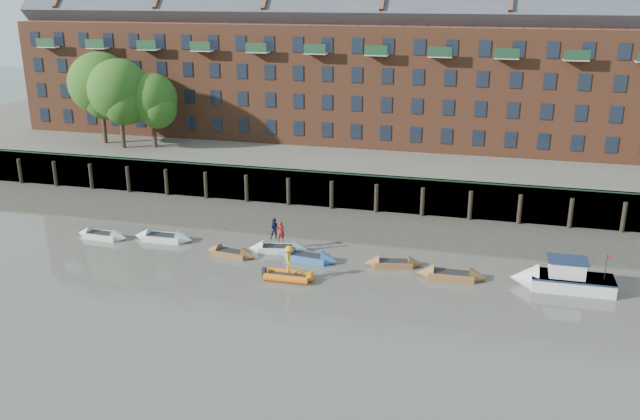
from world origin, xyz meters
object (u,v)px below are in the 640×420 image
(rowboat_5, at_px, (393,263))
(rowboat_6, at_px, (451,275))
(person_rower_a, at_px, (281,231))
(person_rower_b, at_px, (275,229))
(rowboat_2, at_px, (231,253))
(rowboat_4, at_px, (308,258))
(person_rib_crew, at_px, (289,259))
(rib_tender, at_px, (290,276))
(rowboat_0, at_px, (102,235))
(rowboat_3, at_px, (278,249))
(rowboat_1, at_px, (163,238))
(motor_launch, at_px, (555,278))

(rowboat_5, relative_size, rowboat_6, 0.90)
(person_rower_a, bearing_deg, person_rower_b, -41.29)
(rowboat_2, relative_size, rowboat_4, 0.88)
(person_rower_a, xyz_separation_m, person_rib_crew, (2.04, -4.52, -0.19))
(person_rower_a, bearing_deg, rib_tender, 104.89)
(rowboat_0, distance_m, rowboat_2, 11.24)
(rowboat_3, height_order, rowboat_4, rowboat_4)
(person_rower_a, relative_size, person_rower_b, 0.97)
(rowboat_0, bearing_deg, rowboat_5, 3.63)
(rowboat_6, xyz_separation_m, person_rib_crew, (-10.59, -2.96, 1.24))
(rowboat_1, xyz_separation_m, rowboat_6, (22.27, -1.59, -0.00))
(rowboat_5, bearing_deg, rowboat_0, 168.64)
(rowboat_4, height_order, motor_launch, motor_launch)
(rowboat_1, relative_size, person_rib_crew, 2.58)
(motor_launch, bearing_deg, rowboat_0, -1.80)
(rowboat_1, relative_size, rowboat_6, 1.01)
(rowboat_6, bearing_deg, rowboat_3, 170.89)
(rowboat_5, bearing_deg, rowboat_1, 166.54)
(rowboat_1, bearing_deg, motor_launch, -4.59)
(rowboat_1, xyz_separation_m, person_rib_crew, (11.68, -4.55, 1.23))
(rowboat_0, xyz_separation_m, person_rower_a, (14.57, 0.68, 1.44))
(rowboat_3, relative_size, rowboat_4, 0.97)
(rowboat_2, distance_m, rowboat_6, 15.99)
(rowboat_3, bearing_deg, rowboat_6, -18.11)
(rowboat_1, relative_size, person_rower_b, 2.94)
(rowboat_0, xyz_separation_m, rowboat_4, (16.90, -0.33, 0.01))
(person_rib_crew, bearing_deg, rowboat_4, -24.98)
(rowboat_3, height_order, person_rower_b, person_rower_b)
(person_rower_a, xyz_separation_m, person_rower_b, (-0.57, 0.35, 0.02))
(rowboat_4, relative_size, person_rower_a, 2.97)
(rowboat_0, distance_m, rowboat_4, 16.90)
(person_rower_b, bearing_deg, rowboat_5, -23.84)
(rowboat_3, height_order, person_rib_crew, person_rib_crew)
(rowboat_0, distance_m, rowboat_6, 27.21)
(rowboat_6, height_order, person_rib_crew, person_rib_crew)
(rowboat_4, distance_m, rowboat_5, 6.19)
(rowboat_3, bearing_deg, person_rower_a, -30.73)
(rowboat_3, bearing_deg, rowboat_0, 172.33)
(rowboat_5, height_order, rowboat_6, rowboat_6)
(person_rower_b, bearing_deg, rowboat_6, -26.97)
(rowboat_3, xyz_separation_m, rowboat_4, (2.60, -1.11, 0.01))
(rowboat_2, height_order, person_rib_crew, person_rib_crew)
(rowboat_3, bearing_deg, rib_tender, -73.70)
(person_rower_a, bearing_deg, rowboat_2, 14.93)
(rowboat_4, relative_size, rowboat_5, 1.11)
(rowboat_5, bearing_deg, rowboat_3, 164.44)
(rowboat_6, height_order, rib_tender, rowboat_6)
(rowboat_3, relative_size, person_rib_crew, 2.46)
(rowboat_5, bearing_deg, person_rib_crew, -159.77)
(rowboat_4, bearing_deg, person_rib_crew, -88.54)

